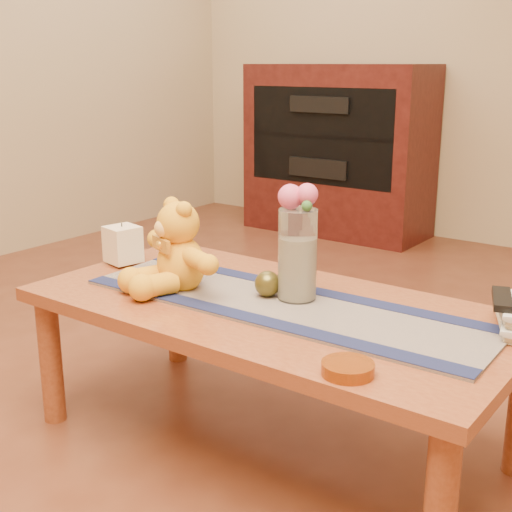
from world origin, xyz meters
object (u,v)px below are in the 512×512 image
Objects in this scene: amber_dish at (348,369)px; bronze_ball at (268,284)px; book_bottom at (499,325)px; pillar_candle at (123,244)px; glass_vase at (297,255)px; tv_remote at (502,299)px; teddy_bear at (181,246)px.

bronze_ball is at bearing 144.94° from amber_dish.
bronze_ball is 0.64m from book_bottom.
pillar_candle reaches higher than amber_dish.
tv_remote is at bearing 12.33° from glass_vase.
glass_vase is 0.13m from bronze_ball.
teddy_bear is 4.95× the size of bronze_ball.
tv_remote is at bearing -93.00° from book_bottom.
glass_vase reaches higher than tv_remote.
teddy_bear is at bearing -161.53° from glass_vase.
pillar_candle is 0.76× the size of tv_remote.
teddy_bear is at bearing 162.14° from amber_dish.
amber_dish is (1.03, -0.31, -0.05)m from pillar_candle.
amber_dish is (0.69, -0.22, -0.12)m from teddy_bear.
amber_dish is at bearing -131.85° from tv_remote.
teddy_bear is at bearing -163.02° from bronze_ball.
teddy_bear reaches higher than tv_remote.
glass_vase is 0.55m from tv_remote.
tv_remote is (0.62, 0.15, 0.04)m from bronze_ball.
tv_remote is (0.54, 0.12, -0.05)m from glass_vase.
tv_remote is 1.36× the size of amber_dish.
teddy_bear reaches higher than book_bottom.
book_bottom is 1.90× the size of amber_dish.
teddy_bear is 0.91m from tv_remote.
pillar_candle is at bearing 167.35° from tv_remote.
book_bottom is 0.50m from amber_dish.
amber_dish is at bearing -43.68° from glass_vase.
glass_vase is (0.34, 0.11, 0.00)m from teddy_bear.
book_bottom is at bearing 13.36° from glass_vase.
pillar_candle is 1.62× the size of bronze_ball.
pillar_candle is at bearing 179.75° from bronze_ball.
tv_remote is at bearing 6.96° from pillar_candle.
tv_remote is at bearing 67.76° from amber_dish.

